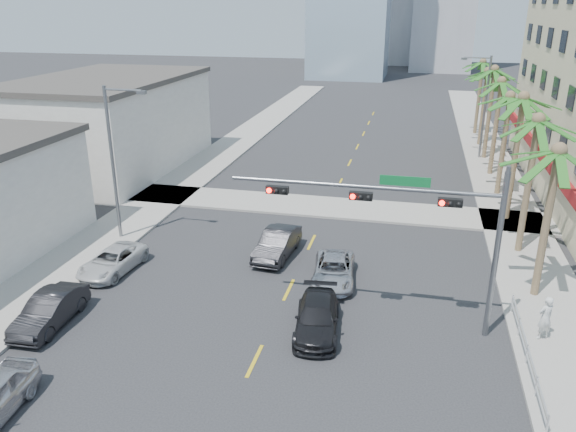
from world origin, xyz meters
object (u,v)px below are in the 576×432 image
(car_parked_mid, at_px, (50,310))
(car_parked_far, at_px, (113,261))
(car_lane_left, at_px, (277,244))
(car_lane_center, at_px, (334,270))
(car_lane_right, at_px, (317,318))
(pedestrian, at_px, (545,318))
(traffic_signal_mast, at_px, (417,218))

(car_parked_mid, xyz_separation_m, car_parked_far, (0.00, 5.32, -0.10))
(car_lane_left, distance_m, car_lane_center, 4.19)
(car_parked_mid, xyz_separation_m, car_lane_center, (11.40, 6.82, -0.09))
(car_lane_right, xyz_separation_m, pedestrian, (9.24, 1.34, 0.46))
(car_parked_far, bearing_deg, car_lane_left, 30.73)
(pedestrian, bearing_deg, car_parked_mid, -21.17)
(car_lane_left, xyz_separation_m, pedestrian, (12.74, -5.67, 0.37))
(car_parked_far, xyz_separation_m, car_lane_right, (11.40, -3.21, 0.05))
(traffic_signal_mast, relative_size, car_parked_mid, 2.61)
(traffic_signal_mast, xyz_separation_m, car_lane_right, (-3.78, -1.27, -4.41))
(car_parked_mid, height_order, car_lane_left, car_lane_left)
(car_parked_far, bearing_deg, car_parked_mid, -84.94)
(car_parked_far, bearing_deg, car_lane_right, -10.66)
(car_parked_mid, bearing_deg, car_parked_far, 87.80)
(car_lane_center, bearing_deg, car_lane_right, -95.53)
(car_lane_center, xyz_separation_m, car_lane_right, (0.00, -4.71, 0.04))
(car_parked_mid, relative_size, car_parked_far, 0.98)
(car_lane_right, distance_m, pedestrian, 9.34)
(car_parked_mid, distance_m, car_parked_far, 5.32)
(car_lane_right, bearing_deg, pedestrian, 1.87)
(car_lane_left, bearing_deg, car_lane_center, -28.64)
(car_lane_left, relative_size, car_lane_center, 1.03)
(car_lane_left, bearing_deg, traffic_signal_mast, -33.60)
(car_lane_left, relative_size, pedestrian, 2.33)
(car_lane_center, distance_m, car_lane_right, 4.71)
(traffic_signal_mast, relative_size, car_parked_far, 2.55)
(traffic_signal_mast, xyz_separation_m, car_lane_left, (-7.28, 5.74, -4.32))
(car_parked_far, xyz_separation_m, car_lane_left, (7.90, 3.80, 0.14))
(car_lane_center, bearing_deg, pedestrian, -25.59)
(car_lane_left, bearing_deg, pedestrian, -19.36)
(car_parked_far, bearing_deg, traffic_signal_mast, -2.23)
(car_parked_far, relative_size, pedestrian, 2.26)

